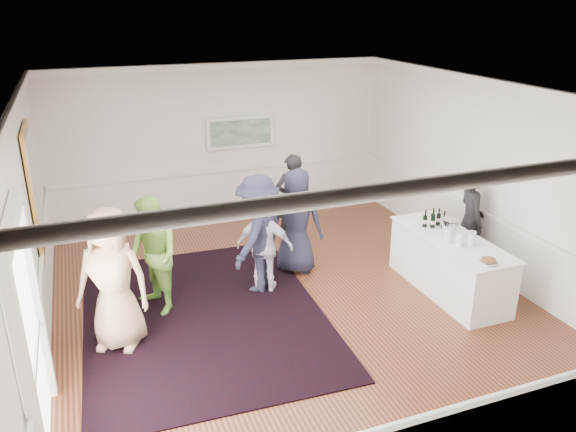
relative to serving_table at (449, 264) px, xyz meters
name	(u,v)px	position (x,y,z in m)	size (l,w,h in m)	color
floor	(290,299)	(-2.45, 0.61, -0.46)	(8.00, 8.00, 0.00)	brown
ceiling	(291,92)	(-2.45, 0.61, 2.74)	(7.00, 8.00, 0.02)	white
wall_left	(29,237)	(-5.95, 0.61, 1.14)	(0.02, 8.00, 3.20)	white
wall_right	(487,178)	(1.05, 0.61, 1.14)	(0.02, 8.00, 3.20)	white
wall_back	(221,142)	(-2.45, 4.61, 1.14)	(7.00, 0.02, 3.20)	white
wall_front	(463,355)	(-2.45, -3.39, 1.14)	(7.00, 0.02, 3.20)	white
wainscoting	(290,271)	(-2.45, 0.61, 0.04)	(7.00, 8.00, 1.00)	white
mirror	(35,190)	(-5.90, 1.91, 1.34)	(0.05, 1.25, 1.85)	gold
doorway	(29,326)	(-5.89, -1.29, 0.95)	(0.10, 1.78, 2.56)	white
landscape_painting	(240,132)	(-2.05, 4.56, 1.32)	(1.44, 0.06, 0.66)	white
area_rug	(204,315)	(-3.81, 0.62, -0.45)	(3.39, 4.44, 0.02)	black
serving_table	(449,264)	(0.00, 0.00, 0.00)	(0.86, 2.27, 0.92)	white
bartender	(470,221)	(0.75, 0.53, 0.42)	(0.65, 0.42, 1.78)	black
guest_tan	(113,279)	(-5.03, 0.31, 0.52)	(0.96, 0.63, 1.97)	tan
guest_green	(152,256)	(-4.43, 1.03, 0.42)	(0.86, 0.67, 1.77)	#8DD153
guest_lilac	(265,246)	(-2.71, 1.05, 0.30)	(0.89, 0.37, 1.52)	silver
guest_dark_a	(258,234)	(-2.78, 1.14, 0.49)	(1.23, 0.71, 1.90)	#1E2032
guest_dark_b	(292,199)	(-1.63, 2.68, 0.41)	(0.63, 0.42, 1.74)	black
guest_navy	(297,221)	(-1.98, 1.55, 0.44)	(0.88, 0.57, 1.80)	#1E2032
wine_bottles	(435,218)	(0.00, 0.49, 0.61)	(0.32, 0.25, 0.31)	black
juice_pitchers	(460,237)	(-0.06, -0.24, 0.58)	(0.36, 0.36, 0.24)	#67AF3E
ice_bucket	(449,227)	(0.04, 0.15, 0.57)	(0.26, 0.26, 0.24)	silver
nut_bowl	(489,262)	(-0.09, -0.95, 0.49)	(0.24, 0.24, 0.08)	white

